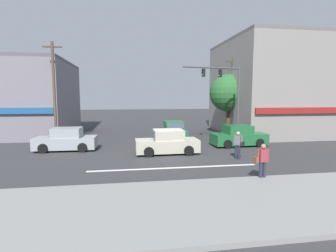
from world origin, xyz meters
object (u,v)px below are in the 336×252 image
object	(u,v)px
utility_pole_far_right	(232,95)
pedestrian_mid_crossing	(238,144)
sedan_parked_curbside	(174,131)
utility_pole_near_left	(54,92)
sedan_crossing_leftbound	(167,143)
pedestrian_foreground_with_bag	(262,160)
traffic_light_mast	(228,91)
sedan_crossing_center	(239,137)
street_tree	(229,93)
sedan_approaching_near	(66,140)

from	to	relation	value
utility_pole_far_right	pedestrian_mid_crossing	distance (m)	10.12
utility_pole_far_right	sedan_parked_curbside	bearing A→B (deg)	-168.82
utility_pole_near_left	sedan_crossing_leftbound	size ratio (longest dim) A/B	1.93
utility_pole_near_left	sedan_parked_curbside	xyz separation A→B (m)	(9.62, 0.85, -3.40)
sedan_parked_curbside	pedestrian_foreground_with_bag	bearing A→B (deg)	-81.14
traffic_light_mast	sedan_crossing_center	world-z (taller)	traffic_light_mast
pedestrian_foreground_with_bag	street_tree	bearing A→B (deg)	74.45
utility_pole_near_left	sedan_crossing_center	xyz separation A→B (m)	(13.95, -3.03, -3.40)
utility_pole_far_right	utility_pole_near_left	bearing A→B (deg)	-172.63
street_tree	utility_pole_near_left	world-z (taller)	utility_pole_near_left
utility_pole_far_right	street_tree	bearing A→B (deg)	110.47
traffic_light_mast	pedestrian_foreground_with_bag	size ratio (longest dim) A/B	3.71
sedan_crossing_leftbound	sedan_crossing_center	size ratio (longest dim) A/B	0.99
utility_pole_near_left	sedan_parked_curbside	size ratio (longest dim) A/B	1.93
traffic_light_mast	pedestrian_mid_crossing	world-z (taller)	traffic_light_mast
sedan_crossing_leftbound	sedan_approaching_near	world-z (taller)	same
sedan_crossing_center	utility_pole_far_right	bearing A→B (deg)	73.39
sedan_parked_curbside	pedestrian_mid_crossing	size ratio (longest dim) A/B	2.46
street_tree	sedan_approaching_near	distance (m)	15.25
street_tree	utility_pole_near_left	size ratio (longest dim) A/B	0.74
utility_pole_far_right	traffic_light_mast	distance (m)	4.17
street_tree	pedestrian_mid_crossing	bearing A→B (deg)	-108.19
street_tree	sedan_crossing_center	distance (m)	6.59
sedan_crossing_leftbound	pedestrian_mid_crossing	xyz separation A→B (m)	(3.95, -2.23, 0.24)
utility_pole_far_right	sedan_parked_curbside	distance (m)	6.71
street_tree	traffic_light_mast	xyz separation A→B (m)	(-1.72, -4.18, 0.11)
street_tree	utility_pole_far_right	xyz separation A→B (m)	(0.18, -0.49, -0.23)
utility_pole_far_right	sedan_approaching_near	bearing A→B (deg)	-161.35
traffic_light_mast	sedan_parked_curbside	xyz separation A→B (m)	(-3.92, 2.54, -3.46)
utility_pole_near_left	pedestrian_foreground_with_bag	bearing A→B (deg)	-44.02
sedan_parked_curbside	sedan_crossing_center	distance (m)	5.81
sedan_crossing_center	pedestrian_mid_crossing	world-z (taller)	pedestrian_mid_crossing
traffic_light_mast	sedan_approaching_near	distance (m)	12.72
sedan_approaching_near	pedestrian_foreground_with_bag	distance (m)	13.13
sedan_approaching_near	utility_pole_far_right	bearing A→B (deg)	18.65
sedan_crossing_leftbound	pedestrian_foreground_with_bag	world-z (taller)	pedestrian_foreground_with_bag
utility_pole_near_left	traffic_light_mast	distance (m)	13.65
sedan_crossing_center	sedan_crossing_leftbound	bearing A→B (deg)	-162.26
street_tree	utility_pole_near_left	distance (m)	15.47
utility_pole_far_right	sedan_crossing_center	bearing A→B (deg)	-106.61
utility_pole_far_right	sedan_crossing_leftbound	xyz separation A→B (m)	(-7.28, -6.88, -3.12)
utility_pole_near_left	utility_pole_far_right	bearing A→B (deg)	7.37
sedan_crossing_center	pedestrian_foreground_with_bag	xyz separation A→B (m)	(-2.46, -8.07, 0.24)
sedan_crossing_leftbound	sedan_crossing_center	distance (m)	6.07
street_tree	pedestrian_foreground_with_bag	distance (m)	14.44
pedestrian_mid_crossing	sedan_crossing_leftbound	bearing A→B (deg)	150.56
sedan_crossing_leftbound	street_tree	bearing A→B (deg)	46.07
sedan_crossing_center	pedestrian_foreground_with_bag	bearing A→B (deg)	-106.99
pedestrian_foreground_with_bag	sedan_crossing_leftbound	bearing A→B (deg)	118.08
traffic_light_mast	sedan_parked_curbside	bearing A→B (deg)	147.06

